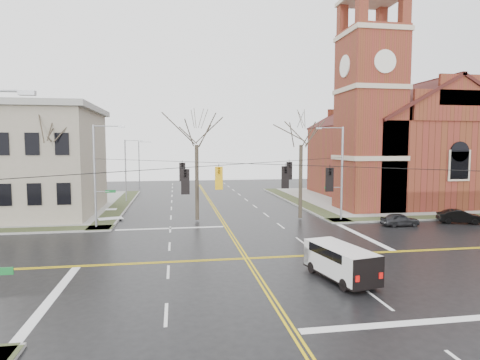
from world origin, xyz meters
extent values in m
plane|color=black|center=(0.00, 0.00, 0.00)|extent=(120.00, 120.00, 0.00)
cube|color=gray|center=(25.00, 25.00, 0.07)|extent=(30.00, 30.00, 0.15)
cube|color=#2C341C|center=(11.20, 25.00, 0.15)|extent=(2.00, 30.00, 0.02)
cube|color=#2C341C|center=(25.00, 11.20, 0.15)|extent=(30.00, 2.00, 0.02)
cube|color=#2C341C|center=(-11.20, 25.00, 0.15)|extent=(2.00, 30.00, 0.02)
cube|color=gold|center=(-0.12, 0.00, 0.01)|extent=(0.12, 100.00, 0.01)
cube|color=gold|center=(0.12, 0.00, 0.01)|extent=(0.12, 100.00, 0.01)
cube|color=gold|center=(0.00, -0.12, 0.01)|extent=(100.00, 0.12, 0.01)
cube|color=gold|center=(0.00, 0.12, 0.01)|extent=(100.00, 0.12, 0.01)
cube|color=silver|center=(5.00, -10.50, 0.01)|extent=(9.50, 0.50, 0.01)
cube|color=silver|center=(-5.00, 10.50, 0.01)|extent=(9.50, 0.50, 0.01)
cube|color=silver|center=(-10.50, -5.00, 0.01)|extent=(0.50, 9.50, 0.01)
cube|color=silver|center=(10.50, 5.00, 0.01)|extent=(0.50, 9.50, 0.01)
cube|color=brown|center=(17.00, 17.00, 10.00)|extent=(6.00, 6.00, 20.00)
cube|color=#BEAC92|center=(17.00, 17.00, 19.50)|extent=(6.30, 6.30, 0.50)
cylinder|color=silver|center=(17.00, 13.95, 16.00)|extent=(2.40, 0.15, 2.40)
cylinder|color=silver|center=(13.95, 17.00, 16.00)|extent=(0.15, 2.40, 2.40)
cube|color=brown|center=(26.00, 26.00, 5.00)|extent=(18.00, 24.00, 10.00)
cube|color=brown|center=(16.80, 20.00, 2.20)|extent=(2.00, 5.00, 4.40)
cube|color=gray|center=(-22.00, 20.00, 5.50)|extent=(18.00, 14.00, 11.00)
cylinder|color=gray|center=(11.50, 11.50, 4.65)|extent=(0.20, 0.20, 9.00)
cylinder|color=gray|center=(10.90, 11.50, 3.30)|extent=(1.20, 0.06, 0.06)
cube|color=#106126|center=(10.20, 11.50, 3.30)|extent=(0.90, 0.04, 0.25)
cylinder|color=gray|center=(10.30, 11.50, 9.05)|extent=(2.40, 0.08, 0.08)
cube|color=gray|center=(9.10, 11.50, 9.00)|extent=(0.50, 0.22, 0.15)
cylinder|color=gray|center=(-11.50, 11.50, 4.65)|extent=(0.20, 0.20, 9.00)
cylinder|color=gray|center=(-10.90, 11.50, 3.30)|extent=(1.20, 0.06, 0.06)
cube|color=#106126|center=(-10.20, 11.50, 3.30)|extent=(0.90, 0.04, 0.25)
cylinder|color=gray|center=(-10.30, 11.50, 9.05)|extent=(2.40, 0.08, 0.08)
cube|color=gray|center=(-9.10, 11.50, 9.00)|extent=(0.50, 0.22, 0.15)
cube|color=gray|center=(-9.10, -11.50, 9.00)|extent=(0.50, 0.22, 0.15)
cylinder|color=black|center=(0.00, 0.00, 6.20)|extent=(23.02, 23.02, 0.03)
cylinder|color=black|center=(0.00, 0.00, 6.20)|extent=(23.02, 23.02, 0.03)
imported|color=black|center=(-4.00, -4.00, 5.45)|extent=(0.21, 0.26, 1.30)
imported|color=black|center=(4.00, 4.00, 5.45)|extent=(0.21, 0.26, 1.30)
imported|color=#ECAB0D|center=(-2.00, -2.00, 5.45)|extent=(0.21, 0.26, 1.30)
imported|color=black|center=(-4.00, 4.00, 5.45)|extent=(0.21, 0.26, 1.30)
imported|color=black|center=(4.00, -4.00, 5.45)|extent=(0.21, 0.26, 1.30)
imported|color=black|center=(2.00, -2.00, 5.45)|extent=(0.21, 0.26, 1.30)
cylinder|color=gray|center=(-10.80, 28.00, 4.10)|extent=(0.16, 0.16, 8.00)
cylinder|color=gray|center=(-9.80, 28.00, 8.00)|extent=(2.00, 0.07, 0.07)
cube|color=gray|center=(-8.80, 28.00, 7.95)|extent=(0.45, 0.20, 0.13)
cylinder|color=gray|center=(-10.80, 48.00, 4.10)|extent=(0.16, 0.16, 8.00)
cylinder|color=gray|center=(-9.80, 48.00, 8.00)|extent=(2.00, 0.07, 0.07)
cube|color=gray|center=(-8.80, 48.00, 7.95)|extent=(0.45, 0.20, 0.13)
cube|color=white|center=(4.35, -4.91, 1.08)|extent=(2.74, 5.02, 1.52)
cube|color=white|center=(3.97, -2.97, 0.85)|extent=(1.96, 1.15, 1.08)
cube|color=black|center=(3.90, -2.67, 1.35)|extent=(1.65, 0.43, 0.72)
cube|color=black|center=(4.32, -4.73, 1.57)|extent=(2.46, 3.53, 0.49)
cube|color=#B70C0A|center=(4.15, -7.42, 0.90)|extent=(0.22, 0.10, 0.30)
cube|color=#B70C0A|center=(5.52, -7.14, 0.90)|extent=(0.22, 0.10, 0.30)
cube|color=black|center=(4.35, -4.91, 0.30)|extent=(2.79, 5.07, 0.09)
cylinder|color=black|center=(3.24, -3.53, 0.32)|extent=(0.36, 0.68, 0.65)
cylinder|color=black|center=(4.85, -3.21, 0.32)|extent=(0.36, 0.68, 0.65)
cylinder|color=black|center=(3.86, -6.61, 0.32)|extent=(0.36, 0.68, 0.65)
cylinder|color=black|center=(5.47, -6.28, 0.32)|extent=(0.36, 0.68, 0.65)
imported|color=black|center=(15.79, 8.23, 0.59)|extent=(3.46, 1.39, 1.18)
imported|color=black|center=(22.08, 8.43, 0.65)|extent=(4.17, 2.65, 1.30)
cylinder|color=#352C21|center=(-15.22, 13.79, 3.94)|extent=(0.36, 0.36, 7.57)
cylinder|color=#352C21|center=(-2.44, 13.53, 3.79)|extent=(0.36, 0.36, 7.27)
cylinder|color=#352C21|center=(7.79, 12.92, 3.78)|extent=(0.36, 0.36, 7.27)
camera|label=1|loc=(-4.54, -25.20, 7.34)|focal=30.00mm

